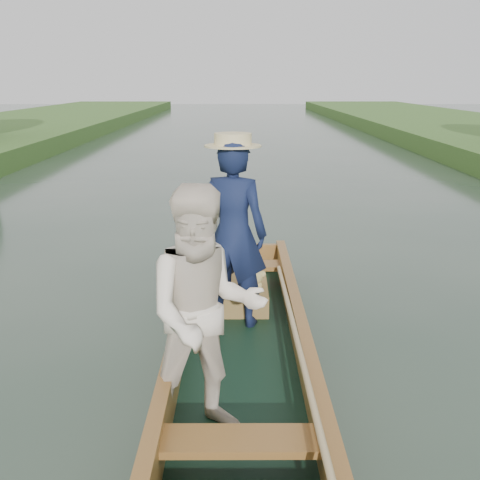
{
  "coord_description": "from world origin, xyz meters",
  "views": [
    {
      "loc": [
        -0.02,
        -4.74,
        2.37
      ],
      "look_at": [
        0.0,
        0.6,
        0.95
      ],
      "focal_mm": 45.0,
      "sensor_mm": 36.0,
      "label": 1
    }
  ],
  "objects": [
    {
      "name": "ground",
      "position": [
        0.0,
        0.0,
        0.0
      ],
      "size": [
        120.0,
        120.0,
        0.0
      ],
      "primitive_type": "plane",
      "color": "#283D30",
      "rests_on": "ground"
    },
    {
      "name": "trees_far",
      "position": [
        0.02,
        8.35,
        2.41
      ],
      "size": [
        22.91,
        14.21,
        4.41
      ],
      "color": "#47331E",
      "rests_on": "ground"
    },
    {
      "name": "punt",
      "position": [
        -0.11,
        -0.15,
        0.63
      ],
      "size": [
        1.26,
        5.23,
        1.89
      ],
      "color": "black",
      "rests_on": "ground"
    }
  ]
}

